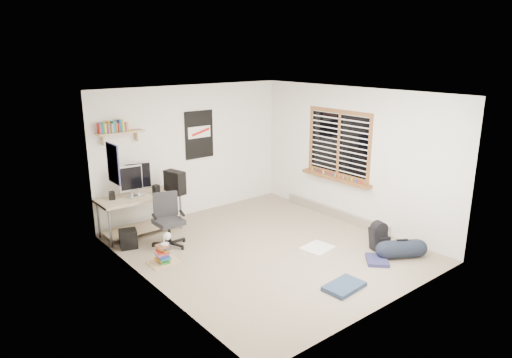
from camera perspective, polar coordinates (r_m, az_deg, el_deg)
floor at (r=7.51m, az=1.47°, el=-8.71°), size 4.00×4.50×0.01m
ceiling at (r=6.87m, az=1.62°, el=10.73°), size 4.00×4.50×0.01m
back_wall at (r=8.87m, az=-7.95°, el=3.52°), size 4.00×0.01×2.50m
left_wall at (r=6.03m, az=-13.15°, el=-2.56°), size 0.01×4.50×2.50m
right_wall at (r=8.49m, az=11.92°, el=2.77°), size 0.01×4.50×2.50m
desk at (r=8.23m, az=-14.22°, el=-4.20°), size 1.55×1.15×0.65m
monitor_left at (r=8.02m, az=-15.35°, el=-1.00°), size 0.41×0.14×0.44m
monitor_right at (r=8.09m, az=-14.52°, el=-0.65°), size 0.45×0.23×0.48m
pc_tower at (r=8.20m, az=-10.11°, el=-0.41°), size 0.27×0.43×0.41m
keyboard at (r=7.99m, az=-12.43°, el=-2.45°), size 0.39×0.16×0.02m
speaker_left at (r=8.04m, az=-17.56°, el=-2.13°), size 0.10×0.10×0.18m
speaker_right at (r=8.15m, az=-12.37°, el=-1.42°), size 0.12×0.12×0.20m
office_chair at (r=7.55m, az=-10.89°, el=-4.82°), size 0.72×0.72×0.89m
wall_shelf at (r=8.04m, az=-16.57°, el=5.61°), size 0.80×0.22×0.24m
poster_back_wall at (r=8.87m, az=-7.11°, el=5.53°), size 0.62×0.03×0.92m
poster_left_wall at (r=7.04m, az=-17.43°, el=1.85°), size 0.02×0.42×0.60m
window at (r=8.59m, az=10.22°, el=4.39°), size 0.10×1.50×1.26m
baseboard_heater at (r=8.96m, az=9.82°, el=-4.17°), size 0.08×2.50×0.18m
backpack at (r=7.68m, az=15.05°, el=-7.05°), size 0.31×0.28×0.35m
duffel_bag at (r=7.49m, az=17.72°, el=-8.35°), size 0.39×0.39×0.56m
tshirt at (r=7.53m, az=7.69°, el=-8.58°), size 0.52×0.46×0.04m
jeans_a at (r=6.44m, az=10.96°, el=-13.05°), size 0.59×0.40×0.06m
jeans_b at (r=7.30m, az=14.89°, el=-9.77°), size 0.51×0.51×0.05m
book_stack at (r=7.12m, az=-11.49°, el=-9.11°), size 0.41×0.34×0.27m
desk_lamp at (r=7.02m, az=-11.37°, el=-7.42°), size 0.19×0.24×0.21m
subwoofer at (r=7.78m, az=-15.68°, el=-7.26°), size 0.34×0.34×0.31m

